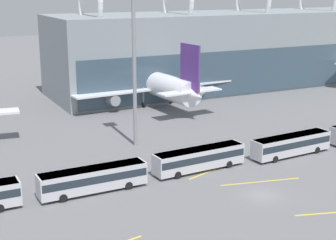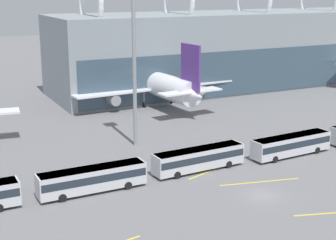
# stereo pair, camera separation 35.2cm
# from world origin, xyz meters

# --- Properties ---
(ground_plane) EXTENTS (440.00, 440.00, 0.00)m
(ground_plane) POSITION_xyz_m (0.00, 0.00, 0.00)
(ground_plane) COLOR slate
(terminal_building) EXTENTS (142.72, 23.61, 28.25)m
(terminal_building) POSITION_xyz_m (62.04, 60.49, 9.37)
(terminal_building) COLOR gray
(terminal_building) RESTS_ON ground_plane
(airliner_at_gate_far) EXTENTS (36.78, 35.51, 14.02)m
(airliner_at_gate_far) POSITION_xyz_m (9.07, 49.63, 4.67)
(airliner_at_gate_far) COLOR white
(airliner_at_gate_far) RESTS_ON ground_plane
(airliner_parked_remote) EXTENTS (30.39, 32.80, 16.15)m
(airliner_parked_remote) POSITION_xyz_m (57.81, 58.50, 5.63)
(airliner_parked_remote) COLOR white
(airliner_parked_remote) RESTS_ON ground_plane
(shuttle_bus_1) EXTENTS (13.39, 2.87, 3.09)m
(shuttle_bus_1) POSITION_xyz_m (-17.92, 10.08, 1.83)
(shuttle_bus_1) COLOR silver
(shuttle_bus_1) RESTS_ON ground_plane
(shuttle_bus_2) EXTENTS (13.47, 3.37, 3.09)m
(shuttle_bus_2) POSITION_xyz_m (-2.60, 10.90, 1.83)
(shuttle_bus_2) COLOR silver
(shuttle_bus_2) RESTS_ON ground_plane
(shuttle_bus_3) EXTENTS (13.48, 3.45, 3.09)m
(shuttle_bus_3) POSITION_xyz_m (12.71, 10.28, 1.83)
(shuttle_bus_3) COLOR silver
(shuttle_bus_3) RESTS_ON ground_plane
(floodlight_mast) EXTENTS (2.22, 2.22, 25.87)m
(floodlight_mast) POSITION_xyz_m (-5.78, 25.34, 15.67)
(floodlight_mast) COLOR gray
(floodlight_mast) RESTS_ON ground_plane
(lane_stripe_0) EXTENTS (9.47, 3.48, 0.01)m
(lane_stripe_0) POSITION_xyz_m (-0.76, 10.15, 0.00)
(lane_stripe_0) COLOR yellow
(lane_stripe_0) RESTS_ON ground_plane
(lane_stripe_2) EXTENTS (7.48, 2.48, 0.01)m
(lane_stripe_2) POSITION_xyz_m (3.27, -7.32, 0.00)
(lane_stripe_2) COLOR yellow
(lane_stripe_2) RESTS_ON ground_plane
(lane_stripe_3) EXTENTS (10.64, 2.65, 0.01)m
(lane_stripe_3) POSITION_xyz_m (2.31, 3.69, 0.00)
(lane_stripe_3) COLOR yellow
(lane_stripe_3) RESTS_ON ground_plane
(lane_stripe_5) EXTENTS (8.71, 3.30, 0.01)m
(lane_stripe_5) POSITION_xyz_m (1.42, 16.15, 0.00)
(lane_stripe_5) COLOR yellow
(lane_stripe_5) RESTS_ON ground_plane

